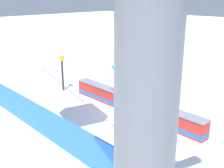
% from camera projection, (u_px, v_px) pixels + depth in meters
% --- Properties ---
extents(ground_plane, '(120.00, 120.00, 0.00)m').
position_uv_depth(ground_plane, '(132.00, 112.00, 12.72)').
color(ground_plane, white).
extents(grind_box, '(7.36, 1.12, 0.76)m').
position_uv_depth(grind_box, '(132.00, 105.00, 12.62)').
color(grind_box, red).
rests_on(grind_box, ground_plane).
extents(snowboarder, '(1.52, 0.54, 1.50)m').
position_uv_depth(snowboarder, '(121.00, 75.00, 12.78)').
color(snowboarder, '#CA2598').
rests_on(snowboarder, grind_box).
extents(safety_fence, '(12.56, 1.02, 1.17)m').
position_uv_depth(safety_fence, '(58.00, 131.00, 9.69)').
color(safety_fence, '#377FED').
rests_on(safety_fence, ground_plane).
extents(trail_marker, '(0.40, 0.10, 1.97)m').
position_uv_depth(trail_marker, '(62.00, 72.00, 15.31)').
color(trail_marker, '#262628').
rests_on(trail_marker, ground_plane).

